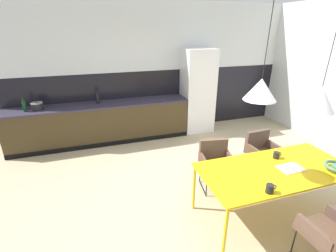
{
  "coord_description": "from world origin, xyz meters",
  "views": [
    {
      "loc": [
        -1.47,
        -2.75,
        2.45
      ],
      "look_at": [
        -0.38,
        0.64,
        0.97
      ],
      "focal_mm": 25.71,
      "sensor_mm": 36.0,
      "label": 1
    }
  ],
  "objects_px": {
    "pendant_lamp_over_table_near": "(261,89)",
    "pendant_lamp_over_table_far": "(319,99)",
    "dining_table": "(276,171)",
    "open_book": "(291,168)",
    "mug_wide_latte": "(270,189)",
    "armchair_corner_seat": "(261,148)",
    "refrigerator_column": "(198,91)",
    "bottle_vinegar_dark": "(98,98)",
    "bottle_oil_tall": "(24,106)",
    "cooking_pot": "(37,106)",
    "armchair_by_stool": "(215,158)",
    "mug_dark_espresso": "(277,155)"
  },
  "relations": [
    {
      "from": "mug_dark_espresso",
      "to": "pendant_lamp_over_table_near",
      "type": "distance_m",
      "value": 1.19
    },
    {
      "from": "armchair_corner_seat",
      "to": "open_book",
      "type": "xyz_separation_m",
      "value": [
        -0.36,
        -1.01,
        0.26
      ]
    },
    {
      "from": "refrigerator_column",
      "to": "armchair_by_stool",
      "type": "xyz_separation_m",
      "value": [
        -0.69,
        -2.27,
        -0.49
      ]
    },
    {
      "from": "armchair_corner_seat",
      "to": "mug_wide_latte",
      "type": "xyz_separation_m",
      "value": [
        -0.95,
        -1.33,
        0.31
      ]
    },
    {
      "from": "armchair_corner_seat",
      "to": "bottle_oil_tall",
      "type": "height_order",
      "value": "bottle_oil_tall"
    },
    {
      "from": "armchair_corner_seat",
      "to": "pendant_lamp_over_table_far",
      "type": "distance_m",
      "value": 1.54
    },
    {
      "from": "refrigerator_column",
      "to": "open_book",
      "type": "bearing_deg",
      "value": -91.78
    },
    {
      "from": "refrigerator_column",
      "to": "cooking_pot",
      "type": "distance_m",
      "value": 3.53
    },
    {
      "from": "dining_table",
      "to": "pendant_lamp_over_table_near",
      "type": "relative_size",
      "value": 1.6
    },
    {
      "from": "open_book",
      "to": "mug_wide_latte",
      "type": "height_order",
      "value": "mug_wide_latte"
    },
    {
      "from": "mug_wide_latte",
      "to": "pendant_lamp_over_table_far",
      "type": "bearing_deg",
      "value": 22.6
    },
    {
      "from": "open_book",
      "to": "bottle_oil_tall",
      "type": "xyz_separation_m",
      "value": [
        -3.65,
        3.1,
        0.26
      ]
    },
    {
      "from": "dining_table",
      "to": "bottle_vinegar_dark",
      "type": "distance_m",
      "value": 3.8
    },
    {
      "from": "refrigerator_column",
      "to": "armchair_corner_seat",
      "type": "bearing_deg",
      "value": -83.16
    },
    {
      "from": "pendant_lamp_over_table_near",
      "to": "armchair_by_stool",
      "type": "bearing_deg",
      "value": 91.1
    },
    {
      "from": "armchair_by_stool",
      "to": "cooking_pot",
      "type": "height_order",
      "value": "cooking_pot"
    },
    {
      "from": "pendant_lamp_over_table_near",
      "to": "pendant_lamp_over_table_far",
      "type": "xyz_separation_m",
      "value": [
        0.8,
        -0.08,
        -0.16
      ]
    },
    {
      "from": "open_book",
      "to": "bottle_oil_tall",
      "type": "bearing_deg",
      "value": 139.6
    },
    {
      "from": "armchair_corner_seat",
      "to": "open_book",
      "type": "bearing_deg",
      "value": 67.66
    },
    {
      "from": "bottle_vinegar_dark",
      "to": "refrigerator_column",
      "type": "bearing_deg",
      "value": -1.64
    },
    {
      "from": "bottle_oil_tall",
      "to": "pendant_lamp_over_table_near",
      "type": "bearing_deg",
      "value": -44.4
    },
    {
      "from": "refrigerator_column",
      "to": "pendant_lamp_over_table_far",
      "type": "height_order",
      "value": "pendant_lamp_over_table_far"
    },
    {
      "from": "armchair_by_stool",
      "to": "bottle_oil_tall",
      "type": "height_order",
      "value": "bottle_oil_tall"
    },
    {
      "from": "armchair_corner_seat",
      "to": "armchair_by_stool",
      "type": "bearing_deg",
      "value": 3.54
    },
    {
      "from": "dining_table",
      "to": "pendant_lamp_over_table_far",
      "type": "relative_size",
      "value": 1.39
    },
    {
      "from": "pendant_lamp_over_table_near",
      "to": "mug_dark_espresso",
      "type": "bearing_deg",
      "value": 17.83
    },
    {
      "from": "mug_dark_espresso",
      "to": "dining_table",
      "type": "bearing_deg",
      "value": -129.57
    },
    {
      "from": "refrigerator_column",
      "to": "armchair_by_stool",
      "type": "relative_size",
      "value": 2.55
    },
    {
      "from": "mug_wide_latte",
      "to": "bottle_oil_tall",
      "type": "distance_m",
      "value": 4.59
    },
    {
      "from": "open_book",
      "to": "dining_table",
      "type": "bearing_deg",
      "value": 161.71
    },
    {
      "from": "open_book",
      "to": "mug_wide_latte",
      "type": "distance_m",
      "value": 0.67
    },
    {
      "from": "bottle_oil_tall",
      "to": "mug_wide_latte",
      "type": "bearing_deg",
      "value": -48.22
    },
    {
      "from": "dining_table",
      "to": "open_book",
      "type": "bearing_deg",
      "value": -18.29
    },
    {
      "from": "armchair_by_stool",
      "to": "mug_wide_latte",
      "type": "height_order",
      "value": "mug_wide_latte"
    },
    {
      "from": "refrigerator_column",
      "to": "armchair_corner_seat",
      "type": "distance_m",
      "value": 2.24
    },
    {
      "from": "dining_table",
      "to": "pendant_lamp_over_table_far",
      "type": "height_order",
      "value": "pendant_lamp_over_table_far"
    },
    {
      "from": "armchair_by_stool",
      "to": "mug_wide_latte",
      "type": "xyz_separation_m",
      "value": [
        0.0,
        -1.22,
        0.29
      ]
    },
    {
      "from": "bottle_oil_tall",
      "to": "armchair_corner_seat",
      "type": "bearing_deg",
      "value": -27.62
    },
    {
      "from": "mug_wide_latte",
      "to": "armchair_by_stool",
      "type": "bearing_deg",
      "value": 90.02
    },
    {
      "from": "cooking_pot",
      "to": "bottle_oil_tall",
      "type": "height_order",
      "value": "bottle_oil_tall"
    },
    {
      "from": "refrigerator_column",
      "to": "bottle_vinegar_dark",
      "type": "height_order",
      "value": "refrigerator_column"
    },
    {
      "from": "bottle_oil_tall",
      "to": "cooking_pot",
      "type": "bearing_deg",
      "value": 11.98
    },
    {
      "from": "open_book",
      "to": "refrigerator_column",
      "type": "bearing_deg",
      "value": 88.22
    },
    {
      "from": "mug_dark_espresso",
      "to": "armchair_by_stool",
      "type": "bearing_deg",
      "value": 134.16
    },
    {
      "from": "armchair_by_stool",
      "to": "armchair_corner_seat",
      "type": "height_order",
      "value": "armchair_by_stool"
    },
    {
      "from": "open_book",
      "to": "bottle_vinegar_dark",
      "type": "relative_size",
      "value": 1.13
    },
    {
      "from": "mug_wide_latte",
      "to": "pendant_lamp_over_table_far",
      "type": "relative_size",
      "value": 0.09
    },
    {
      "from": "open_book",
      "to": "armchair_by_stool",
      "type": "bearing_deg",
      "value": 123.16
    },
    {
      "from": "refrigerator_column",
      "to": "armchair_corner_seat",
      "type": "height_order",
      "value": "refrigerator_column"
    },
    {
      "from": "pendant_lamp_over_table_far",
      "to": "dining_table",
      "type": "bearing_deg",
      "value": 174.61
    }
  ]
}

